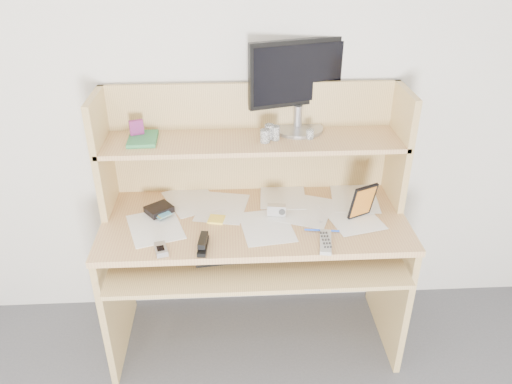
{
  "coord_description": "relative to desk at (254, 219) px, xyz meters",
  "views": [
    {
      "loc": [
        -0.1,
        -0.46,
        1.99
      ],
      "look_at": [
        0.0,
        1.43,
        0.92
      ],
      "focal_mm": 35.0,
      "sensor_mm": 36.0,
      "label": 1
    }
  ],
  "objects": [
    {
      "name": "back_wall",
      "position": [
        0.0,
        0.24,
        0.56
      ],
      "size": [
        3.6,
        0.04,
        2.5
      ],
      "primitive_type": "cube",
      "color": "silver",
      "rests_on": "floor"
    },
    {
      "name": "desk",
      "position": [
        0.0,
        0.0,
        0.0
      ],
      "size": [
        1.4,
        0.7,
        1.3
      ],
      "color": "tan",
      "rests_on": "floor"
    },
    {
      "name": "paper_clutter",
      "position": [
        0.0,
        -0.08,
        0.06
      ],
      "size": [
        1.32,
        0.54,
        0.01
      ],
      "primitive_type": "cube",
      "color": "white",
      "rests_on": "desk"
    },
    {
      "name": "keyboard",
      "position": [
        -0.05,
        -0.21,
        -0.03
      ],
      "size": [
        0.45,
        0.2,
        0.03
      ],
      "rotation": [
        0.0,
        0.0,
        0.11
      ],
      "color": "black",
      "rests_on": "desk"
    },
    {
      "name": "tv_remote",
      "position": [
        0.29,
        -0.31,
        0.07
      ],
      "size": [
        0.08,
        0.17,
        0.02
      ],
      "primitive_type": "cube",
      "rotation": [
        0.0,
        0.0,
        -0.17
      ],
      "color": "#A5A5A0",
      "rests_on": "paper_clutter"
    },
    {
      "name": "flip_phone",
      "position": [
        -0.4,
        -0.32,
        0.07
      ],
      "size": [
        0.07,
        0.1,
        0.02
      ],
      "primitive_type": "cube",
      "rotation": [
        0.0,
        0.0,
        0.27
      ],
      "color": "#AAABAD",
      "rests_on": "paper_clutter"
    },
    {
      "name": "stapler",
      "position": [
        -0.23,
        -0.31,
        0.08
      ],
      "size": [
        0.05,
        0.14,
        0.04
      ],
      "primitive_type": "cube",
      "rotation": [
        0.0,
        0.0,
        -0.08
      ],
      "color": "black",
      "rests_on": "paper_clutter"
    },
    {
      "name": "wallet",
      "position": [
        -0.44,
        -0.01,
        0.08
      ],
      "size": [
        0.15,
        0.14,
        0.03
      ],
      "primitive_type": "cube",
      "rotation": [
        0.0,
        0.0,
        0.65
      ],
      "color": "black",
      "rests_on": "paper_clutter"
    },
    {
      "name": "sticky_note_pad",
      "position": [
        -0.18,
        -0.09,
        0.06
      ],
      "size": [
        0.08,
        0.08,
        0.01
      ],
      "primitive_type": "cube",
      "rotation": [
        0.0,
        0.0,
        -0.22
      ],
      "color": "#F4FC42",
      "rests_on": "desk"
    },
    {
      "name": "digital_camera",
      "position": [
        0.1,
        -0.07,
        0.09
      ],
      "size": [
        0.09,
        0.04,
        0.05
      ],
      "primitive_type": "cube",
      "rotation": [
        0.0,
        0.0,
        -0.14
      ],
      "color": "#B3B3B6",
      "rests_on": "paper_clutter"
    },
    {
      "name": "game_case",
      "position": [
        0.49,
        -0.11,
        0.15
      ],
      "size": [
        0.12,
        0.07,
        0.17
      ],
      "primitive_type": "cube",
      "rotation": [
        0.0,
        0.0,
        0.45
      ],
      "color": "black",
      "rests_on": "paper_clutter"
    },
    {
      "name": "blue_pen",
      "position": [
        0.29,
        -0.21,
        0.07
      ],
      "size": [
        0.15,
        0.03,
        0.01
      ],
      "primitive_type": "cylinder",
      "rotation": [
        1.57,
        0.0,
        1.43
      ],
      "color": "blue",
      "rests_on": "paper_clutter"
    },
    {
      "name": "card_box",
      "position": [
        -0.53,
        0.11,
        0.43
      ],
      "size": [
        0.06,
        0.04,
        0.09
      ],
      "primitive_type": "cube",
      "rotation": [
        0.0,
        0.0,
        0.35
      ],
      "color": "maroon",
      "rests_on": "desk"
    },
    {
      "name": "shelf_book",
      "position": [
        -0.5,
        0.08,
        0.4
      ],
      "size": [
        0.13,
        0.18,
        0.02
      ],
      "primitive_type": "cube",
      "rotation": [
        0.0,
        0.0,
        0.03
      ],
      "color": "#368846",
      "rests_on": "desk"
    },
    {
      "name": "chip_stack_a",
      "position": [
        0.05,
        0.03,
        0.42
      ],
      "size": [
        0.04,
        0.04,
        0.06
      ],
      "primitive_type": "cylinder",
      "rotation": [
        0.0,
        0.0,
        -0.02
      ],
      "color": "black",
      "rests_on": "desk"
    },
    {
      "name": "chip_stack_b",
      "position": [
        0.08,
        0.07,
        0.42
      ],
      "size": [
        0.05,
        0.05,
        0.07
      ],
      "primitive_type": "cylinder",
      "rotation": [
        0.0,
        0.0,
        -0.23
      ],
      "color": "silver",
      "rests_on": "desk"
    },
    {
      "name": "chip_stack_c",
      "position": [
        0.26,
        0.06,
        0.41
      ],
      "size": [
        0.05,
        0.05,
        0.04
      ],
      "primitive_type": "cylinder",
      "rotation": [
        0.0,
        0.0,
        -0.38
      ],
      "color": "black",
      "rests_on": "desk"
    },
    {
      "name": "chip_stack_d",
      "position": [
        0.1,
        0.06,
        0.42
      ],
      "size": [
        0.04,
        0.04,
        0.07
      ],
      "primitive_type": "cylinder",
      "rotation": [
        0.0,
        0.0,
        0.17
      ],
      "color": "white",
      "rests_on": "desk"
    },
    {
      "name": "monitor",
      "position": [
        0.22,
        0.19,
        0.61
      ],
      "size": [
        0.47,
        0.24,
        0.42
      ],
      "rotation": [
        0.0,
        0.0,
        0.29
      ],
      "color": "#9B9BA0",
      "rests_on": "desk"
    }
  ]
}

